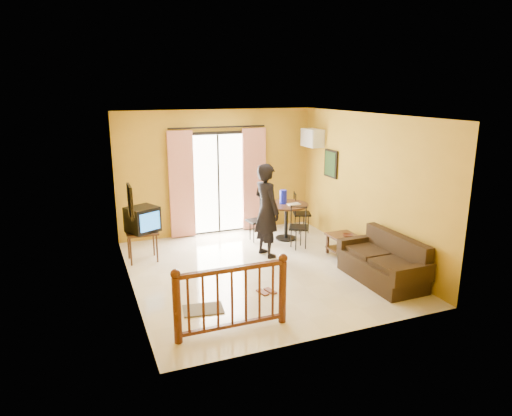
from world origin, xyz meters
name	(u,v)px	position (x,y,z in m)	size (l,w,h in m)	color
ground	(259,270)	(0.00, 0.00, 0.00)	(5.00, 5.00, 0.00)	beige
room_shell	(259,179)	(0.00, 0.00, 1.70)	(5.00, 5.00, 5.00)	white
balcony_door	(218,182)	(0.00, 2.43, 1.19)	(2.25, 0.14, 2.46)	black
tv_table	(142,235)	(-1.90, 1.29, 0.51)	(0.59, 0.49, 0.59)	black
television	(143,219)	(-1.87, 1.28, 0.83)	(0.69, 0.67, 0.48)	black
picture_left	(130,202)	(-2.22, -0.20, 1.55)	(0.05, 0.42, 0.52)	black
dining_table	(286,211)	(1.24, 1.46, 0.63)	(0.96, 0.96, 0.80)	black
water_jug	(283,197)	(1.19, 1.52, 0.95)	(0.16, 0.16, 0.30)	#131BB7
serving_tray	(294,204)	(1.36, 1.36, 0.81)	(0.28, 0.18, 0.02)	silver
dining_chairs	(285,240)	(1.19, 1.37, 0.00)	(1.66, 1.45, 0.95)	black
air_conditioner	(312,138)	(2.09, 1.95, 2.15)	(0.31, 0.60, 0.40)	silver
botanical_print	(331,164)	(2.22, 1.30, 1.65)	(0.05, 0.50, 0.60)	black
coffee_table	(348,245)	(1.85, -0.10, 0.29)	(0.53, 0.96, 0.43)	black
bowl	(348,236)	(1.85, -0.06, 0.46)	(0.20, 0.20, 0.06)	#592C1E
sofa	(384,264)	(1.85, -1.22, 0.30)	(0.80, 1.69, 0.81)	black
standing_person	(267,210)	(0.44, 0.67, 0.93)	(0.68, 0.44, 1.86)	black
stair_balustrade	(232,294)	(-1.15, -1.90, 0.56)	(1.63, 0.13, 1.04)	#471E0F
doormat	(203,309)	(-1.36, -1.14, 0.01)	(0.60, 0.40, 0.02)	#60594D
sandals	(266,292)	(-0.23, -0.93, 0.01)	(0.30, 0.27, 0.03)	#592C1E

